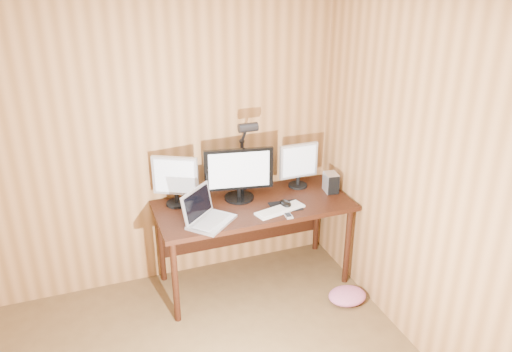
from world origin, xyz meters
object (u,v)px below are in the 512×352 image
desk_lamp (245,146)px  speaker (331,180)px  monitor_left (175,179)px  laptop (206,214)px  keyboard (280,210)px  monitor_center (239,173)px  mouse (286,204)px  monitor_right (299,164)px  desk (251,213)px  phone (288,215)px  hard_drive (331,182)px

desk_lamp → speaker: bearing=7.4°
monitor_left → desk_lamp: 0.63m
desk_lamp → laptop: bearing=-122.5°
keyboard → monitor_center: bearing=111.7°
laptop → mouse: size_ratio=3.68×
speaker → desk_lamp: 0.84m
monitor_center → monitor_right: 0.57m
desk → monitor_left: monitor_left is taller
laptop → keyboard: size_ratio=1.03×
monitor_center → phone: bearing=-49.3°
monitor_center → mouse: (0.31, -0.27, -0.21)m
laptop → speaker: size_ratio=3.65×
monitor_center → monitor_right: size_ratio=1.43×
monitor_center → mouse: monitor_center is taller
desk → speaker: bearing=1.2°
speaker → monitor_center: bearing=176.7°
hard_drive → monitor_right: bearing=147.6°
monitor_center → laptop: bearing=-131.6°
mouse → monitor_left: bearing=165.0°
speaker → desk_lamp: size_ratio=0.18×
phone → desk_lamp: desk_lamp is taller
monitor_right → phone: 0.61m
desk → phone: bearing=-64.2°
mouse → hard_drive: (0.48, 0.13, 0.06)m
desk → monitor_center: monitor_center is taller
hard_drive → speaker: bearing=71.6°
mouse → hard_drive: bearing=22.8°
monitor_center → speaker: (0.83, -0.05, -0.17)m
monitor_right → phone: size_ratio=3.59×
hard_drive → phone: (-0.53, -0.30, -0.08)m
monitor_right → keyboard: bearing=-132.3°
desk → monitor_right: 0.60m
hard_drive → keyboard: bearing=-152.8°
keyboard → mouse: (0.07, 0.06, 0.01)m
keyboard → speaker: speaker is taller
desk → laptop: 0.54m
speaker → desk_lamp: desk_lamp is taller
desk → phone: phone is taller
keyboard → desk_lamp: bearing=95.5°
monitor_right → monitor_left: bearing=178.0°
laptop → speaker: 1.23m
keyboard → hard_drive: size_ratio=2.63×
laptop → hard_drive: bearing=-35.0°
monitor_left → monitor_right: size_ratio=1.06×
hard_drive → desk_lamp: 0.81m
phone → speaker: size_ratio=0.90×
desk_lamp → monitor_center: bearing=-118.0°
monitor_center → hard_drive: 0.81m
hard_drive → desk_lamp: bearing=170.7°
desk → desk_lamp: (0.01, 0.15, 0.55)m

